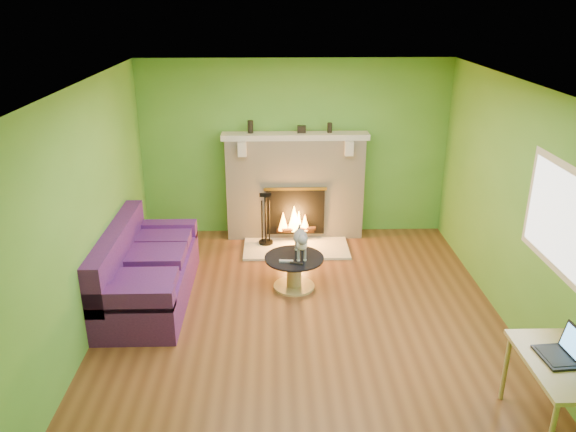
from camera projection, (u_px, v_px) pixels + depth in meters
name	position (u px, v px, depth m)	size (l,w,h in m)	color
floor	(303.00, 315.00, 6.40)	(5.00, 5.00, 0.00)	brown
ceiling	(305.00, 84.00, 5.45)	(5.00, 5.00, 0.00)	white
wall_back	(295.00, 149.00, 8.25)	(5.00, 5.00, 0.00)	#4D912F
wall_front	(325.00, 347.00, 3.60)	(5.00, 5.00, 0.00)	#4D912F
wall_left	(89.00, 211.00, 5.87)	(5.00, 5.00, 0.00)	#4D912F
wall_right	(514.00, 207.00, 5.98)	(5.00, 5.00, 0.00)	#4D912F
window_frame	(557.00, 216.00, 5.06)	(1.20, 1.20, 0.00)	silver
window_pane	(556.00, 216.00, 5.06)	(1.06, 1.06, 0.00)	white
fireplace	(295.00, 187.00, 8.27)	(2.10, 0.46, 1.58)	beige
hearth	(296.00, 248.00, 8.07)	(1.50, 0.75, 0.03)	beige
mantel	(295.00, 136.00, 7.97)	(2.10, 0.28, 0.08)	beige
sofa	(144.00, 272.00, 6.64)	(0.91, 2.01, 0.90)	#411758
coffee_table	(294.00, 270.00, 6.94)	(0.73, 0.73, 0.41)	tan
desk	(560.00, 371.00, 4.47)	(0.55, 0.95, 0.70)	tan
cat	(301.00, 241.00, 6.85)	(0.23, 0.62, 0.39)	#5C5C60
remote_silver	(286.00, 261.00, 6.75)	(0.17, 0.04, 0.02)	#99999C
remote_black	(296.00, 263.00, 6.70)	(0.16, 0.04, 0.02)	black
laptop	(559.00, 345.00, 4.44)	(0.30, 0.34, 0.26)	black
fire_tools	(266.00, 218.00, 8.05)	(0.21, 0.21, 0.78)	black
mantel_vase_left	(250.00, 127.00, 7.94)	(0.08, 0.08, 0.18)	black
mantel_vase_right	(330.00, 128.00, 7.97)	(0.07, 0.07, 0.14)	black
mantel_box	(301.00, 129.00, 7.97)	(0.12, 0.08, 0.10)	black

